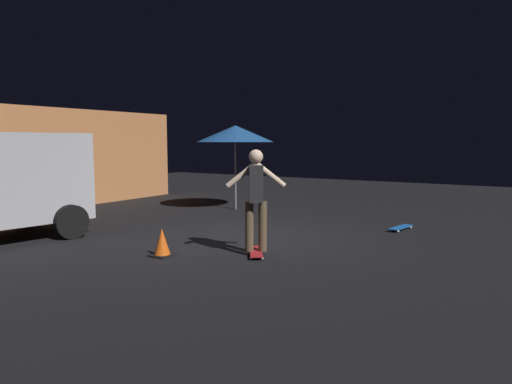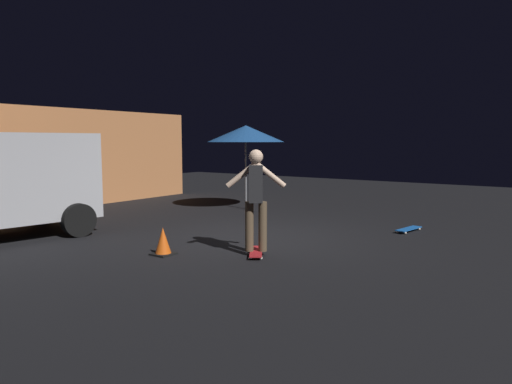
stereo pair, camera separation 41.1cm
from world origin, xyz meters
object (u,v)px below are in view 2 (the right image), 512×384
at_px(patio_umbrella, 246,134).
at_px(skateboard_ridden, 256,252).
at_px(skater, 256,193).
at_px(skateboard_spare, 409,229).
at_px(traffic_cone, 163,242).

height_order(patio_umbrella, skateboard_ridden, patio_umbrella).
relative_size(skateboard_ridden, skater, 0.45).
bearing_deg(skateboard_ridden, skateboard_spare, -22.79).
xyz_separation_m(patio_umbrella, skateboard_ridden, (-4.15, -3.23, -2.02)).
bearing_deg(skateboard_spare, patio_umbrella, 81.78).
relative_size(patio_umbrella, traffic_cone, 5.00).
height_order(skateboard_ridden, traffic_cone, traffic_cone).
bearing_deg(skater, skateboard_ridden, -90.00).
relative_size(skater, traffic_cone, 3.63).
bearing_deg(patio_umbrella, skateboard_ridden, -142.06).
bearing_deg(traffic_cone, skateboard_ridden, -55.87).
distance_m(skateboard_ridden, skater, 0.98).
height_order(patio_umbrella, skateboard_spare, patio_umbrella).
height_order(skateboard_ridden, skater, skater).
xyz_separation_m(patio_umbrella, traffic_cone, (-5.01, -1.96, -1.86)).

